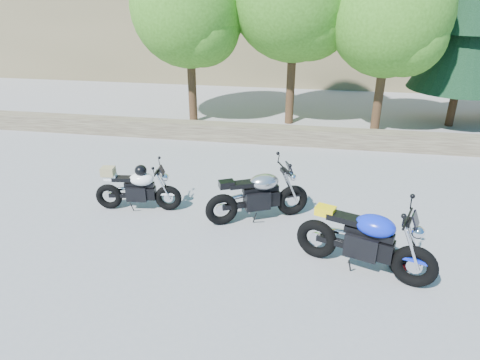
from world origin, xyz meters
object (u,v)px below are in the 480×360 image
at_px(white_bike, 137,188).
at_px(backpack, 399,261).
at_px(blue_bike, 365,241).
at_px(silver_bike, 259,196).

xyz_separation_m(white_bike, backpack, (5.12, -1.28, -0.34)).
bearing_deg(blue_bike, silver_bike, 163.80).
bearing_deg(silver_bike, blue_bike, -61.19).
distance_m(silver_bike, backpack, 2.88).
distance_m(silver_bike, blue_bike, 2.40).
relative_size(blue_bike, backpack, 6.79).
bearing_deg(white_bike, blue_bike, -24.08).
bearing_deg(blue_bike, backpack, 32.56).
relative_size(silver_bike, blue_bike, 0.90).
height_order(silver_bike, backpack, silver_bike).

